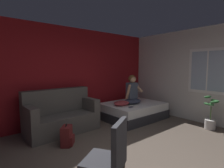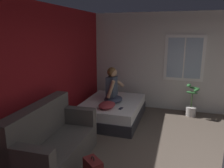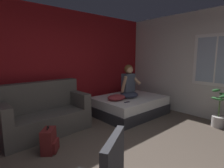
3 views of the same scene
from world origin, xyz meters
The scene contains 8 objects.
wall_back_accent centered at (0.00, 3.01, 1.35)m, with size 11.07×0.16×2.70m, color maroon.
bed centered at (1.84, 2.06, 0.24)m, with size 1.83×1.41×0.48m.
couch centered at (-0.34, 2.42, 0.39)m, with size 1.73×0.88×1.04m.
person_seated centered at (1.77, 2.03, 0.84)m, with size 0.54×0.47×0.88m.
backpack centered at (-0.58, 1.59, 0.19)m, with size 0.35×0.35×0.46m.
throw_pillow centered at (1.32, 2.02, 0.55)m, with size 0.48×0.36×0.14m, color #993338.
cell_phone centered at (1.38, 1.71, 0.48)m, with size 0.07×0.14×0.01m, color black.
potted_plant centered at (2.69, 0.13, 0.30)m, with size 0.39×0.37×0.85m.
Camera 3 is at (-1.57, -1.12, 1.58)m, focal length 28.00 mm.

